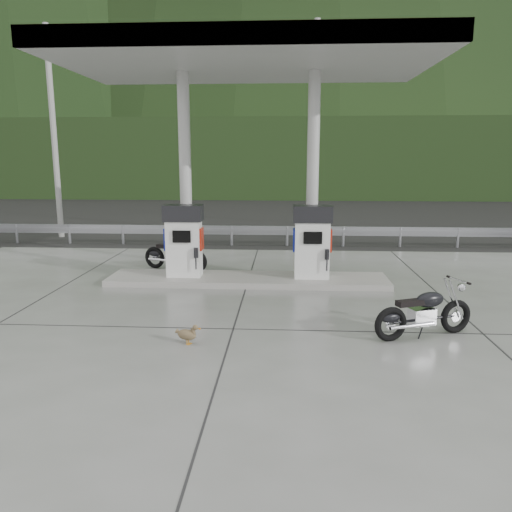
# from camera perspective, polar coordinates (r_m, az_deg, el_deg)

# --- Properties ---
(ground) EXTENTS (160.00, 160.00, 0.00)m
(ground) POSITION_cam_1_polar(r_m,az_deg,el_deg) (10.24, -2.02, -6.57)
(ground) COLOR black
(ground) RESTS_ON ground
(forecourt_apron) EXTENTS (18.00, 14.00, 0.02)m
(forecourt_apron) POSITION_cam_1_polar(r_m,az_deg,el_deg) (10.24, -2.02, -6.52)
(forecourt_apron) COLOR slate
(forecourt_apron) RESTS_ON ground
(pump_island) EXTENTS (7.00, 1.40, 0.15)m
(pump_island) POSITION_cam_1_polar(r_m,az_deg,el_deg) (12.61, -0.96, -2.69)
(pump_island) COLOR gray
(pump_island) RESTS_ON forecourt_apron
(gas_pump_left) EXTENTS (0.95, 0.55, 1.80)m
(gas_pump_left) POSITION_cam_1_polar(r_m,az_deg,el_deg) (12.63, -8.23, 1.73)
(gas_pump_left) COLOR white
(gas_pump_left) RESTS_ON pump_island
(gas_pump_right) EXTENTS (0.95, 0.55, 1.80)m
(gas_pump_right) POSITION_cam_1_polar(r_m,az_deg,el_deg) (12.39, 6.43, 1.60)
(gas_pump_right) COLOR white
(gas_pump_right) RESTS_ON pump_island
(canopy_column_left) EXTENTS (0.30, 0.30, 5.00)m
(canopy_column_left) POSITION_cam_1_polar(r_m,az_deg,el_deg) (12.87, -8.07, 9.08)
(canopy_column_left) COLOR silver
(canopy_column_left) RESTS_ON pump_island
(canopy_column_right) EXTENTS (0.30, 0.30, 5.00)m
(canopy_column_right) POSITION_cam_1_polar(r_m,az_deg,el_deg) (12.63, 6.49, 9.08)
(canopy_column_right) COLOR silver
(canopy_column_right) RESTS_ON pump_island
(canopy_roof) EXTENTS (8.50, 5.00, 0.40)m
(canopy_roof) POSITION_cam_1_polar(r_m,az_deg,el_deg) (12.44, -1.04, 21.60)
(canopy_roof) COLOR beige
(canopy_roof) RESTS_ON canopy_column_left
(guardrail) EXTENTS (26.00, 0.16, 1.42)m
(guardrail) POSITION_cam_1_polar(r_m,az_deg,el_deg) (17.89, 0.38, 3.46)
(guardrail) COLOR gray
(guardrail) RESTS_ON ground
(road) EXTENTS (60.00, 7.00, 0.01)m
(road) POSITION_cam_1_polar(r_m,az_deg,el_deg) (21.45, 0.87, 2.85)
(road) COLOR black
(road) RESTS_ON ground
(utility_pole_a) EXTENTS (0.22, 0.22, 8.00)m
(utility_pole_a) POSITION_cam_1_polar(r_m,az_deg,el_deg) (21.20, -22.10, 12.78)
(utility_pole_a) COLOR #979892
(utility_pole_a) RESTS_ON ground
(utility_pole_b) EXTENTS (0.22, 0.22, 8.00)m
(utility_pole_b) POSITION_cam_1_polar(r_m,az_deg,el_deg) (19.25, 6.76, 13.75)
(utility_pole_b) COLOR #979892
(utility_pole_b) RESTS_ON ground
(tree_band) EXTENTS (80.00, 6.00, 6.00)m
(tree_band) POSITION_cam_1_polar(r_m,az_deg,el_deg) (39.72, 2.10, 11.03)
(tree_band) COLOR black
(tree_band) RESTS_ON ground
(forested_hills) EXTENTS (100.00, 40.00, 140.00)m
(forested_hills) POSITION_cam_1_polar(r_m,az_deg,el_deg) (69.78, 2.67, 8.65)
(forested_hills) COLOR black
(forested_hills) RESTS_ON ground
(motorcycle_left) EXTENTS (1.95, 1.17, 0.88)m
(motorcycle_left) POSITION_cam_1_polar(r_m,az_deg,el_deg) (14.09, -9.22, 0.16)
(motorcycle_left) COLOR black
(motorcycle_left) RESTS_ON forecourt_apron
(motorcycle_right) EXTENTS (1.92, 1.22, 0.87)m
(motorcycle_right) POSITION_cam_1_polar(r_m,az_deg,el_deg) (9.26, 18.68, -6.18)
(motorcycle_right) COLOR black
(motorcycle_right) RESTS_ON forecourt_apron
(duck) EXTENTS (0.44, 0.26, 0.31)m
(duck) POSITION_cam_1_polar(r_m,az_deg,el_deg) (8.62, -7.91, -8.92)
(duck) COLOR brown
(duck) RESTS_ON forecourt_apron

